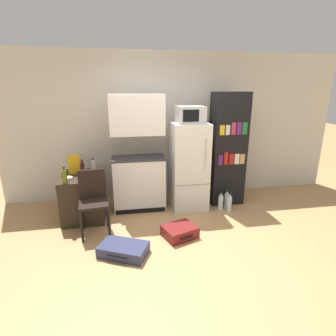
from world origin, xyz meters
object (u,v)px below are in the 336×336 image
(bottle_clear_short, at_px, (93,165))
(water_bottle_front, at_px, (229,203))
(bookshelf, at_px, (227,150))
(refrigerator, at_px, (189,166))
(side_table, at_px, (84,196))
(chair, at_px, (93,196))
(bottle_wine_dark, at_px, (83,169))
(bottle_amber_beer, at_px, (86,176))
(bottle_ketchup_red, at_px, (86,175))
(kitchen_hutch, at_px, (138,159))
(water_bottle_middle, at_px, (227,200))
(microwave, at_px, (190,115))
(bowl, at_px, (68,178))
(suitcase_small_flat, at_px, (123,250))
(water_bottle_back, at_px, (221,202))
(bottle_olive_oil, at_px, (65,176))
(suitcase_large_flat, at_px, (180,231))
(cereal_box, at_px, (74,165))

(bottle_clear_short, height_order, water_bottle_front, bottle_clear_short)
(bookshelf, xyz_separation_m, water_bottle_front, (-0.08, -0.43, -0.85))
(refrigerator, relative_size, bottle_clear_short, 7.42)
(side_table, height_order, chair, chair)
(water_bottle_front, bearing_deg, bottle_wine_dark, 174.69)
(bookshelf, height_order, bottle_amber_beer, bookshelf)
(bottle_wine_dark, bearing_deg, bottle_ketchup_red, -65.98)
(kitchen_hutch, relative_size, bookshelf, 0.98)
(side_table, xyz_separation_m, water_bottle_middle, (2.43, -0.08, -0.22))
(microwave, height_order, chair, microwave)
(bookshelf, xyz_separation_m, bowl, (-2.68, -0.37, -0.26))
(side_table, height_order, bowl, bowl)
(kitchen_hutch, height_order, refrigerator, kitchen_hutch)
(refrigerator, height_order, suitcase_small_flat, refrigerator)
(bottle_amber_beer, height_order, bottle_clear_short, same)
(bowl, distance_m, water_bottle_back, 2.55)
(bottle_olive_oil, xyz_separation_m, water_bottle_middle, (2.62, 0.26, -0.68))
(water_bottle_back, bearing_deg, suitcase_large_flat, -140.05)
(bookshelf, xyz_separation_m, water_bottle_back, (-0.20, -0.34, -0.86))
(bookshelf, distance_m, bottle_clear_short, 2.36)
(bottle_amber_beer, xyz_separation_m, bottle_ketchup_red, (-0.02, 0.14, -0.02))
(bottle_amber_beer, bearing_deg, bottle_clear_short, 85.97)
(kitchen_hutch, xyz_separation_m, water_bottle_back, (1.39, -0.31, -0.76))
(microwave, height_order, cereal_box, microwave)
(bowl, bearing_deg, microwave, 7.98)
(bottle_olive_oil, bearing_deg, bowl, 86.67)
(bottle_clear_short, height_order, water_bottle_back, bottle_clear_short)
(microwave, relative_size, bottle_amber_beer, 2.22)
(bookshelf, bearing_deg, bowl, -172.20)
(suitcase_large_flat, height_order, water_bottle_back, water_bottle_back)
(bottle_amber_beer, xyz_separation_m, suitcase_small_flat, (0.50, -0.87, -0.73))
(side_table, distance_m, kitchen_hutch, 1.07)
(microwave, xyz_separation_m, suitcase_small_flat, (-1.17, -1.29, -1.56))
(water_bottle_middle, bearing_deg, bookshelf, 75.97)
(bowl, xyz_separation_m, water_bottle_back, (2.48, 0.03, -0.60))
(chair, xyz_separation_m, water_bottle_back, (2.09, 0.38, -0.42))
(side_table, distance_m, bottle_wine_dark, 0.47)
(bottle_clear_short, xyz_separation_m, suitcase_large_flat, (1.26, -1.15, -0.72))
(suitcase_small_flat, bearing_deg, bottle_wine_dark, 141.91)
(cereal_box, bearing_deg, bowl, -101.21)
(bottle_wine_dark, bearing_deg, microwave, 3.62)
(refrigerator, distance_m, chair, 1.70)
(bottle_wine_dark, height_order, bottle_clear_short, bottle_wine_dark)
(bottle_clear_short, relative_size, water_bottle_back, 0.62)
(refrigerator, bearing_deg, bottle_clear_short, 174.65)
(side_table, xyz_separation_m, kitchen_hutch, (0.90, 0.18, 0.54))
(bowl, relative_size, chair, 0.14)
(bottle_amber_beer, xyz_separation_m, water_bottle_front, (2.31, 0.09, -0.66))
(kitchen_hutch, distance_m, bookshelf, 1.60)
(suitcase_small_flat, bearing_deg, side_table, 142.30)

